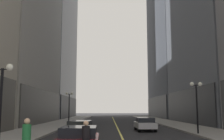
% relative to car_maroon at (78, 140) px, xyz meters
% --- Properties ---
extents(ground_plane, '(200.00, 200.00, 0.00)m').
position_rel_car_maroon_xyz_m(ground_plane, '(2.45, 27.73, -0.72)').
color(ground_plane, '#262628').
extents(sidewalk_left, '(4.50, 78.00, 0.15)m').
position_rel_car_maroon_xyz_m(sidewalk_left, '(-5.80, 27.73, -0.64)').
color(sidewalk_left, gray).
rests_on(sidewalk_left, ground).
extents(sidewalk_right, '(4.50, 78.00, 0.15)m').
position_rel_car_maroon_xyz_m(sidewalk_right, '(10.70, 27.73, -0.64)').
color(sidewalk_right, gray).
rests_on(sidewalk_right, ground).
extents(lane_centre_stripe, '(0.16, 70.00, 0.01)m').
position_rel_car_maroon_xyz_m(lane_centre_stripe, '(2.45, 27.73, -0.72)').
color(lane_centre_stripe, '#E5D64C').
rests_on(lane_centre_stripe, ground).
extents(car_maroon, '(1.98, 4.26, 1.32)m').
position_rel_car_maroon_xyz_m(car_maroon, '(0.00, 0.00, 0.00)').
color(car_maroon, maroon).
rests_on(car_maroon, ground).
extents(car_yellow, '(1.90, 4.39, 1.32)m').
position_rel_car_maroon_xyz_m(car_yellow, '(-0.64, 6.67, -0.00)').
color(car_yellow, yellow).
rests_on(car_yellow, ground).
extents(car_silver, '(1.85, 4.11, 1.32)m').
position_rel_car_maroon_xyz_m(car_silver, '(5.01, 14.03, -0.00)').
color(car_silver, '#B7B7BC').
rests_on(car_silver, ground).
extents(pedestrian_in_black_coat, '(0.35, 0.35, 1.67)m').
position_rel_car_maroon_xyz_m(pedestrian_in_black_coat, '(0.47, -1.47, 0.25)').
color(pedestrian_in_black_coat, black).
rests_on(pedestrian_in_black_coat, ground).
extents(pedestrian_in_green_parka, '(0.47, 0.47, 1.79)m').
position_rel_car_maroon_xyz_m(pedestrian_in_green_parka, '(-1.81, -2.19, 0.33)').
color(pedestrian_in_green_parka, black).
rests_on(pedestrian_in_green_parka, ground).
extents(street_lamp_left_near, '(1.06, 0.36, 4.43)m').
position_rel_car_maroon_xyz_m(street_lamp_left_near, '(-3.95, 0.48, 2.54)').
color(street_lamp_left_near, black).
rests_on(street_lamp_left_near, ground).
extents(street_lamp_left_far, '(1.06, 0.36, 4.43)m').
position_rel_car_maroon_xyz_m(street_lamp_left_far, '(-3.95, 24.01, 2.54)').
color(street_lamp_left_far, black).
rests_on(street_lamp_left_far, ground).
extents(street_lamp_right_mid, '(1.06, 0.36, 4.43)m').
position_rel_car_maroon_xyz_m(street_lamp_right_mid, '(8.85, 9.70, 2.54)').
color(street_lamp_right_mid, black).
rests_on(street_lamp_right_mid, ground).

